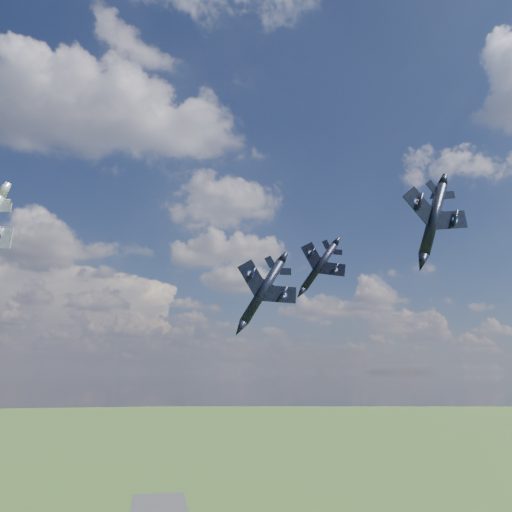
{
  "coord_description": "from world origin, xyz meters",
  "views": [
    {
      "loc": [
        -7.72,
        -56.92,
        66.02
      ],
      "look_at": [
        7.29,
        15.51,
        83.34
      ],
      "focal_mm": 35.0,
      "sensor_mm": 36.0,
      "label": 1
    }
  ],
  "objects": [
    {
      "name": "jet_high_navy",
      "position": [
        24.53,
        36.14,
        86.76
      ],
      "size": [
        14.02,
        17.24,
        8.83
      ],
      "primitive_type": null,
      "rotation": [
        0.0,
        0.62,
        -0.25
      ],
      "color": "black"
    },
    {
      "name": "jet_right_navy",
      "position": [
        26.91,
        -1.75,
        85.13
      ],
      "size": [
        11.39,
        14.8,
        6.3
      ],
      "primitive_type": null,
      "rotation": [
        0.0,
        0.36,
        0.06
      ],
      "color": "black"
    },
    {
      "name": "jet_lead_navy",
      "position": [
        8.66,
        17.12,
        78.18
      ],
      "size": [
        12.2,
        16.1,
        8.38
      ],
      "primitive_type": null,
      "rotation": [
        0.0,
        0.55,
        -0.08
      ],
      "color": "black"
    }
  ]
}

